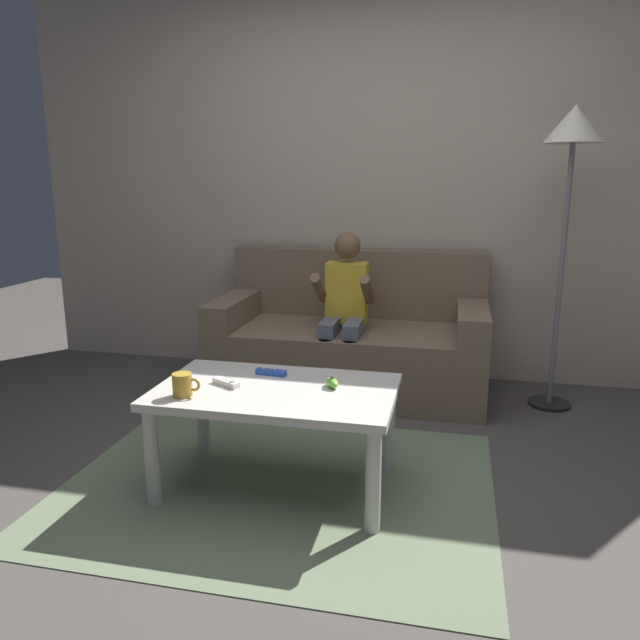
# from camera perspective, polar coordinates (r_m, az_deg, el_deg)

# --- Properties ---
(ground_plane) EXTENTS (9.82, 9.82, 0.00)m
(ground_plane) POSITION_cam_1_polar(r_m,az_deg,el_deg) (2.57, 0.32, -17.56)
(ground_plane) COLOR #4C4742
(wall_back) EXTENTS (4.91, 0.05, 2.50)m
(wall_back) POSITION_cam_1_polar(r_m,az_deg,el_deg) (4.08, 6.17, 12.23)
(wall_back) COLOR #B2A38E
(wall_back) RESTS_ON ground
(couch) EXTENTS (1.66, 0.80, 0.86)m
(couch) POSITION_cam_1_polar(r_m,az_deg,el_deg) (3.85, 2.87, -2.13)
(couch) COLOR #75604C
(couch) RESTS_ON ground
(person_seated_on_couch) EXTENTS (0.34, 0.42, 1.00)m
(person_seated_on_couch) POSITION_cam_1_polar(r_m,az_deg,el_deg) (3.61, 2.29, 1.26)
(person_seated_on_couch) COLOR slate
(person_seated_on_couch) RESTS_ON ground
(coffee_table) EXTENTS (1.00, 0.61, 0.45)m
(coffee_table) POSITION_cam_1_polar(r_m,az_deg,el_deg) (2.60, -4.14, -7.75)
(coffee_table) COLOR beige
(coffee_table) RESTS_ON ground
(area_rug) EXTENTS (1.85, 1.46, 0.01)m
(area_rug) POSITION_cam_1_polar(r_m,az_deg,el_deg) (2.76, -4.00, -15.19)
(area_rug) COLOR #6B7A5B
(area_rug) RESTS_ON ground
(game_remote_white_near_edge) EXTENTS (0.14, 0.10, 0.03)m
(game_remote_white_near_edge) POSITION_cam_1_polar(r_m,az_deg,el_deg) (2.62, -8.79, -5.83)
(game_remote_white_near_edge) COLOR white
(game_remote_white_near_edge) RESTS_ON coffee_table
(nunchuk_lime) EXTENTS (0.08, 0.10, 0.05)m
(nunchuk_lime) POSITION_cam_1_polar(r_m,az_deg,el_deg) (2.57, 1.15, -5.90)
(nunchuk_lime) COLOR #72C638
(nunchuk_lime) RESTS_ON coffee_table
(game_remote_blue_far_corner) EXTENTS (0.14, 0.05, 0.03)m
(game_remote_blue_far_corner) POSITION_cam_1_polar(r_m,az_deg,el_deg) (2.74, -4.63, -4.91)
(game_remote_blue_far_corner) COLOR blue
(game_remote_blue_far_corner) RESTS_ON coffee_table
(coffee_mug) EXTENTS (0.12, 0.08, 0.09)m
(coffee_mug) POSITION_cam_1_polar(r_m,az_deg,el_deg) (2.52, -12.73, -5.96)
(coffee_mug) COLOR #B78C2D
(coffee_mug) RESTS_ON coffee_table
(floor_lamp) EXTENTS (0.32, 0.32, 1.70)m
(floor_lamp) POSITION_cam_1_polar(r_m,az_deg,el_deg) (3.65, 22.61, 14.63)
(floor_lamp) COLOR black
(floor_lamp) RESTS_ON ground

